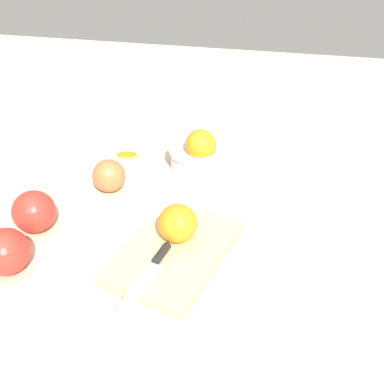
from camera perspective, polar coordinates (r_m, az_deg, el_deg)
ground_plane at (r=0.91m, az=-5.28°, el=-1.28°), size 2.40×2.40×0.00m
bowl at (r=1.02m, az=1.50°, el=5.02°), size 0.17×0.17×0.10m
cutting_board at (r=0.77m, az=-2.22°, el=-7.63°), size 0.27×0.21×0.02m
orange_on_board at (r=0.76m, az=-1.83°, el=-4.06°), size 0.07×0.07×0.07m
knife at (r=0.72m, az=-5.09°, el=-9.56°), size 0.16×0.04×0.01m
apple_front_right at (r=0.78m, az=-22.80°, el=-7.06°), size 0.08×0.08×0.08m
apple_front_center at (r=0.95m, az=-10.59°, el=2.06°), size 0.07×0.07×0.07m
apple_front_right_2 at (r=0.86m, az=-19.58°, el=-2.39°), size 0.08×0.08×0.08m
citrus_peel at (r=1.09m, az=-8.33°, el=4.89°), size 0.04×0.06×0.01m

